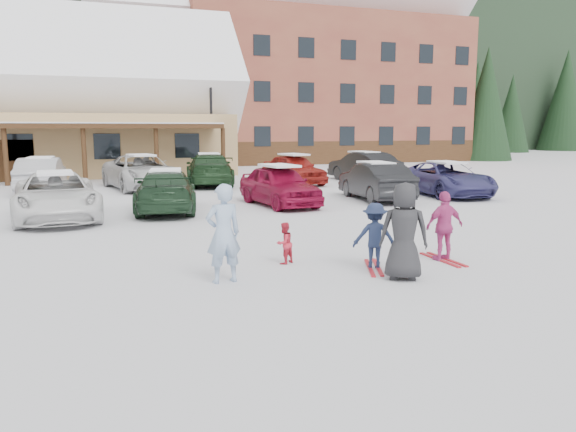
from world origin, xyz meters
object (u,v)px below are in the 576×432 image
object	(u,v)px
child_navy	(375,236)
bystander_dark	(404,231)
parked_car_4	(279,185)
parked_car_11	(209,170)
toddler_red	(284,243)
parked_car_12	(294,169)
parked_car_6	(446,179)
parked_car_13	(364,166)
alpine_hotel	(296,61)
parked_car_10	(142,172)
parked_car_2	(56,196)
adult_skier	(223,234)
parked_car_3	(166,191)
child_magenta	(444,226)
lamp_post	(211,121)
parked_car_9	(42,175)
parked_car_5	(375,181)

from	to	relation	value
child_navy	bystander_dark	distance (m)	0.97
parked_car_4	parked_car_11	world-z (taller)	parked_car_11
toddler_red	parked_car_12	bearing A→B (deg)	-140.31
parked_car_6	parked_car_13	world-z (taller)	parked_car_13
toddler_red	parked_car_6	xyz separation A→B (m)	(10.32, 9.07, 0.27)
alpine_hotel	parked_car_4	distance (m)	31.61
alpine_hotel	parked_car_10	bearing A→B (deg)	-126.26
bystander_dark	parked_car_2	world-z (taller)	bystander_dark
parked_car_10	adult_skier	bearing A→B (deg)	-100.33
child_navy	parked_car_3	bearing A→B (deg)	-51.24
parked_car_4	parked_car_12	world-z (taller)	parked_car_12
bystander_dark	parked_car_6	distance (m)	13.98
child_magenta	parked_car_11	world-z (taller)	parked_car_11
toddler_red	parked_car_13	bearing A→B (deg)	-151.54
child_magenta	toddler_red	bearing A→B (deg)	-14.25
alpine_hotel	parked_car_13	xyz separation A→B (m)	(-3.93, -20.87, -7.85)
alpine_hotel	child_magenta	xyz separation A→B (m)	(-10.77, -37.79, -7.90)
parked_car_13	lamp_post	bearing A→B (deg)	-52.03
bystander_dark	parked_car_11	distance (m)	18.48
child_navy	parked_car_9	xyz separation A→B (m)	(-7.18, 16.90, 0.11)
child_navy	parked_car_4	size ratio (longest dim) A/B	0.31
parked_car_5	lamp_post	bearing A→B (deg)	-70.10
parked_car_9	parked_car_12	bearing A→B (deg)	-176.97
adult_skier	parked_car_6	distance (m)	15.52
child_magenta	parked_car_11	size ratio (longest dim) A/B	0.27
parked_car_11	parked_car_12	distance (m)	4.21
alpine_hotel	parked_car_3	size ratio (longest dim) A/B	6.55
adult_skier	parked_car_2	bearing A→B (deg)	-76.80
child_navy	bystander_dark	size ratio (longest dim) A/B	0.73
alpine_hotel	parked_car_12	world-z (taller)	alpine_hotel
alpine_hotel	parked_car_13	bearing A→B (deg)	-100.66
adult_skier	parked_car_5	world-z (taller)	adult_skier
parked_car_10	lamp_post	bearing A→B (deg)	44.65
parked_car_13	parked_car_3	bearing A→B (deg)	25.92
bystander_dark	parked_car_9	world-z (taller)	bystander_dark
parked_car_10	parked_car_11	size ratio (longest dim) A/B	1.06
parked_car_12	parked_car_10	bearing A→B (deg)	169.92
alpine_hotel	parked_car_2	world-z (taller)	alpine_hotel
parked_car_13	bystander_dark	bearing A→B (deg)	56.49
bystander_dark	parked_car_13	distance (m)	19.85
parked_car_9	parked_car_12	distance (m)	11.66
parked_car_5	parked_car_4	bearing A→B (deg)	9.60
parked_car_13	adult_skier	bearing A→B (deg)	47.44
parked_car_9	parked_car_10	xyz separation A→B (m)	(4.23, -0.03, 0.02)
parked_car_3	parked_car_4	distance (m)	4.06
parked_car_3	parked_car_13	bearing A→B (deg)	-136.43
toddler_red	parked_car_10	world-z (taller)	parked_car_10
alpine_hotel	child_navy	size ratio (longest dim) A/B	24.00
bystander_dark	parked_car_9	distance (m)	19.26
parked_car_3	parked_car_4	xyz separation A→B (m)	(4.06, 0.15, 0.03)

